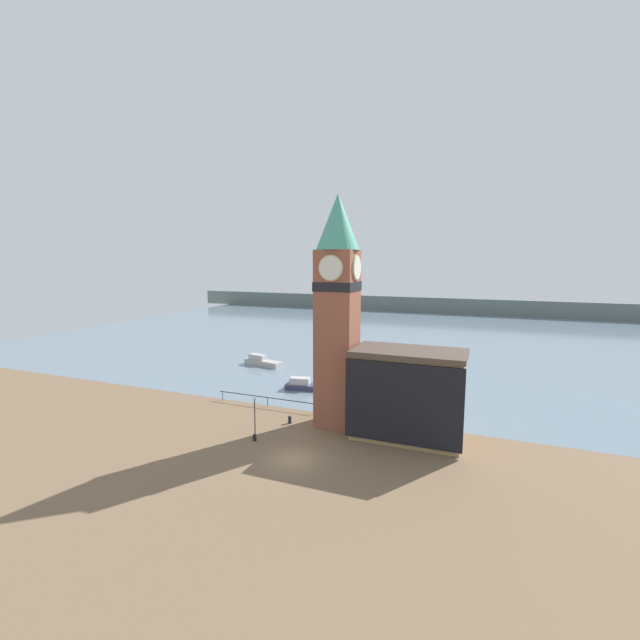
% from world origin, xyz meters
% --- Properties ---
extents(ground_plane, '(160.00, 160.00, 0.00)m').
position_xyz_m(ground_plane, '(0.00, 0.00, 0.00)').
color(ground_plane, brown).
extents(water, '(160.00, 120.00, 0.00)m').
position_xyz_m(water, '(0.00, 71.36, -0.00)').
color(water, slate).
rests_on(water, ground_plane).
extents(far_shoreline, '(180.00, 3.00, 5.00)m').
position_xyz_m(far_shoreline, '(0.00, 111.36, 2.50)').
color(far_shoreline, slate).
rests_on(far_shoreline, water).
extents(pier_railing, '(13.10, 0.08, 1.09)m').
position_xyz_m(pier_railing, '(-8.68, 11.11, 0.97)').
color(pier_railing, '#232328').
rests_on(pier_railing, ground_plane).
extents(clock_tower, '(4.34, 4.34, 23.48)m').
position_xyz_m(clock_tower, '(0.77, 8.86, 12.47)').
color(clock_tower, brown).
rests_on(clock_tower, ground_plane).
extents(pier_building, '(10.63, 5.92, 8.64)m').
position_xyz_m(pier_building, '(8.17, 8.21, 4.34)').
color(pier_building, tan).
rests_on(pier_building, ground_plane).
extents(boat_near, '(6.15, 2.93, 1.56)m').
position_xyz_m(boat_near, '(-7.19, 18.84, 0.56)').
color(boat_near, '#333856').
rests_on(boat_near, water).
extents(boat_far, '(7.02, 3.19, 1.67)m').
position_xyz_m(boat_far, '(-19.14, 28.35, 0.62)').
color(boat_far, '#B7B2A8').
rests_on(boat_far, water).
extents(mooring_bollard_near, '(0.37, 0.37, 0.66)m').
position_xyz_m(mooring_bollard_near, '(-5.14, 2.11, 0.35)').
color(mooring_bollard_near, black).
rests_on(mooring_bollard_near, ground_plane).
extents(mooring_bollard_far, '(0.37, 0.37, 0.82)m').
position_xyz_m(mooring_bollard_far, '(-3.93, 7.29, 0.44)').
color(mooring_bollard_far, black).
rests_on(mooring_bollard_far, ground_plane).
extents(lamp_post, '(0.32, 0.32, 4.13)m').
position_xyz_m(lamp_post, '(-5.34, 2.58, 2.87)').
color(lamp_post, '#2D2D33').
rests_on(lamp_post, ground_plane).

